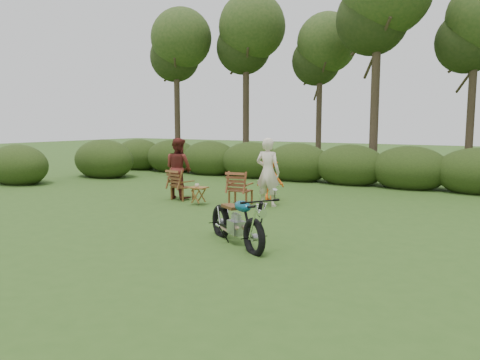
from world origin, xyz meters
The scene contains 10 objects.
ground centered at (0.00, 0.00, 0.00)m, with size 80.00×80.00×0.00m, color #30521B.
tree_line centered at (0.50, 9.74, 3.81)m, with size 22.52×11.62×8.14m.
motorcycle centered at (0.92, 0.04, 0.00)m, with size 1.90×0.72×1.09m, color #0C7EA7, non-canonical shape.
lawn_chair_right centered at (-1.11, 3.50, 0.00)m, with size 0.61×0.61×0.88m, color brown, non-canonical shape.
lawn_chair_left centered at (-2.91, 3.30, 0.00)m, with size 0.58×0.58×0.85m, color brown, non-canonical shape.
side_table centered at (-2.03, 2.88, 0.24)m, with size 0.46×0.38×0.47m, color brown, non-canonical shape.
cup centered at (-2.06, 2.85, 0.52)m, with size 0.12×0.12×0.09m, color beige.
adult_a centered at (-0.40, 3.67, 0.00)m, with size 0.64×0.42×1.77m, color beige.
adult_b centered at (-3.14, 3.44, 0.00)m, with size 0.84×0.65×1.72m, color maroon.
child centered at (-0.77, 4.49, 0.00)m, with size 0.78×0.45×1.21m, color orange.
Camera 1 is at (5.23, -6.85, 2.16)m, focal length 35.00 mm.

